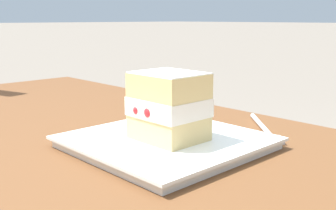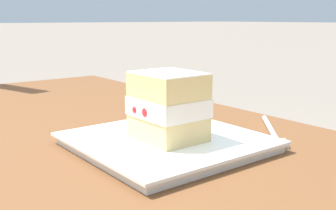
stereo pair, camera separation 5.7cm
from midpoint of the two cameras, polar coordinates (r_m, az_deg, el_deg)
dessert_plate at (r=0.58m, az=-2.81°, el=-5.26°), size 0.24×0.24×0.02m
cake_slice at (r=0.56m, az=-2.80°, el=-0.20°), size 0.09×0.08×0.09m
dessert_fork at (r=0.67m, az=10.91°, el=-3.37°), size 0.13×0.13×0.01m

